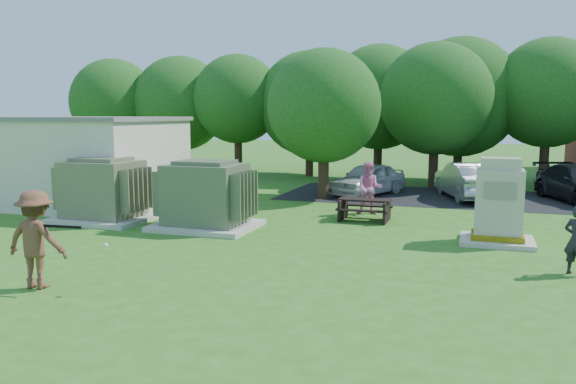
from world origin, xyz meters
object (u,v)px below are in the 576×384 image
(generator_cabinet, at_px, (498,206))
(batter, at_px, (36,239))
(car_white, at_px, (368,179))
(picnic_table, at_px, (365,207))
(car_silver_a, at_px, (467,181))
(person_at_picnic, at_px, (369,188))
(transformer_right, at_px, (206,197))
(transformer_left, at_px, (103,191))

(generator_cabinet, height_order, batter, generator_cabinet)
(batter, bearing_deg, car_white, -108.85)
(batter, relative_size, car_white, 0.49)
(picnic_table, height_order, car_white, car_white)
(car_silver_a, bearing_deg, generator_cabinet, 78.21)
(batter, bearing_deg, generator_cabinet, -145.93)
(picnic_table, relative_size, car_white, 0.41)
(picnic_table, relative_size, batter, 0.85)
(person_at_picnic, bearing_deg, transformer_right, -142.03)
(picnic_table, distance_m, person_at_picnic, 1.29)
(car_silver_a, bearing_deg, car_white, -16.12)
(car_white, xyz_separation_m, car_silver_a, (4.07, 0.16, 0.07))
(transformer_right, height_order, batter, transformer_right)
(transformer_left, distance_m, person_at_picnic, 8.89)
(car_white, bearing_deg, car_silver_a, 26.22)
(car_white, relative_size, car_silver_a, 0.88)
(generator_cabinet, bearing_deg, car_silver_a, 96.53)
(generator_cabinet, relative_size, car_silver_a, 0.50)
(transformer_left, distance_m, car_white, 11.19)
(transformer_left, height_order, batter, transformer_left)
(car_white, height_order, car_silver_a, car_silver_a)
(person_at_picnic, relative_size, car_silver_a, 0.40)
(transformer_right, bearing_deg, batter, -94.20)
(transformer_left, height_order, picnic_table, transformer_left)
(picnic_table, xyz_separation_m, person_at_picnic, (-0.08, 1.20, 0.47))
(batter, xyz_separation_m, car_silver_a, (7.87, 15.28, -0.23))
(car_white, bearing_deg, person_at_picnic, -54.85)
(person_at_picnic, bearing_deg, car_silver_a, 52.49)
(picnic_table, xyz_separation_m, batter, (-4.81, -9.17, 0.54))
(generator_cabinet, relative_size, person_at_picnic, 1.26)
(transformer_left, height_order, car_white, transformer_left)
(generator_cabinet, distance_m, car_white, 9.48)
(transformer_left, xyz_separation_m, car_white, (7.03, 8.70, -0.28))
(picnic_table, xyz_separation_m, car_silver_a, (3.06, 6.11, 0.31))
(transformer_right, bearing_deg, generator_cabinet, 4.58)
(picnic_table, bearing_deg, batter, -117.69)
(picnic_table, height_order, car_silver_a, car_silver_a)
(generator_cabinet, xyz_separation_m, car_white, (-5.01, 8.04, -0.32))
(person_at_picnic, bearing_deg, generator_cabinet, -43.75)
(transformer_left, xyz_separation_m, person_at_picnic, (7.96, 3.95, -0.06))
(generator_cabinet, xyz_separation_m, batter, (-8.81, -7.09, -0.03))
(generator_cabinet, distance_m, car_silver_a, 8.25)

